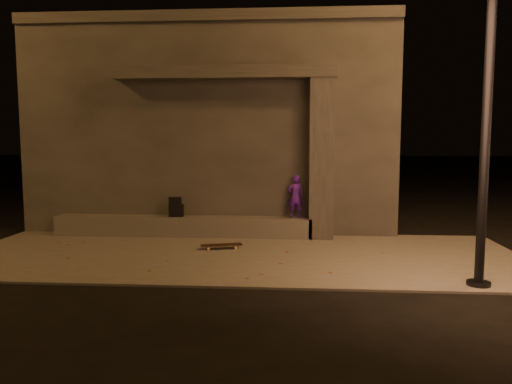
# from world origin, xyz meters

# --- Properties ---
(ground) EXTENTS (120.00, 120.00, 0.00)m
(ground) POSITION_xyz_m (0.00, 0.00, 0.00)
(ground) COLOR black
(ground) RESTS_ON ground
(sidewalk) EXTENTS (11.00, 4.40, 0.04)m
(sidewalk) POSITION_xyz_m (0.00, 2.00, 0.02)
(sidewalk) COLOR #605C55
(sidewalk) RESTS_ON ground
(building) EXTENTS (9.00, 5.10, 5.22)m
(building) POSITION_xyz_m (-1.00, 6.49, 2.61)
(building) COLOR #34322F
(building) RESTS_ON ground
(ledge) EXTENTS (6.00, 0.55, 0.45)m
(ledge) POSITION_xyz_m (-1.50, 3.75, 0.27)
(ledge) COLOR #595650
(ledge) RESTS_ON sidewalk
(column) EXTENTS (0.55, 0.55, 3.60)m
(column) POSITION_xyz_m (1.70, 3.75, 1.84)
(column) COLOR #34322F
(column) RESTS_ON sidewalk
(canopy) EXTENTS (5.00, 0.70, 0.28)m
(canopy) POSITION_xyz_m (-0.50, 3.80, 3.78)
(canopy) COLOR #34322F
(canopy) RESTS_ON column
(skateboarder) EXTENTS (0.41, 0.32, 0.99)m
(skateboarder) POSITION_xyz_m (1.12, 3.75, 0.98)
(skateboarder) COLOR #481796
(skateboarder) RESTS_ON ledge
(backpack) EXTENTS (0.36, 0.26, 0.47)m
(backpack) POSITION_xyz_m (-1.65, 3.75, 0.65)
(backpack) COLOR black
(backpack) RESTS_ON ledge
(skateboard) EXTENTS (0.87, 0.45, 0.09)m
(skateboard) POSITION_xyz_m (-0.40, 2.40, 0.12)
(skateboard) COLOR black
(skateboard) RESTS_ON sidewalk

